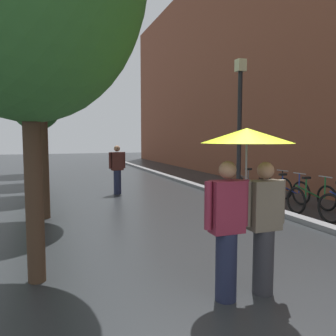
{
  "coord_description": "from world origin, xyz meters",
  "views": [
    {
      "loc": [
        -2.38,
        -2.72,
        1.98
      ],
      "look_at": [
        -0.04,
        3.78,
        1.35
      ],
      "focal_mm": 36.15,
      "sensor_mm": 36.0,
      "label": 1
    }
  ],
  "objects_px": {
    "street_tree_3": "(39,84)",
    "parked_bicycle_1": "(312,198)",
    "parked_bicycle_3": "(272,189)",
    "pedestrian_walking_midground": "(117,168)",
    "street_tree_4": "(36,101)",
    "parked_bicycle_2": "(288,193)",
    "street_tree_2": "(36,84)",
    "couple_under_umbrella": "(246,186)",
    "street_tree_1": "(39,58)",
    "street_lamp_post": "(239,122)",
    "parked_bicycle_4": "(253,185)"
  },
  "relations": [
    {
      "from": "street_tree_2",
      "to": "pedestrian_walking_midground",
      "type": "height_order",
      "value": "street_tree_2"
    },
    {
      "from": "street_tree_4",
      "to": "parked_bicycle_4",
      "type": "xyz_separation_m",
      "value": [
        6.93,
        -10.3,
        -3.57
      ]
    },
    {
      "from": "street_tree_3",
      "to": "parked_bicycle_3",
      "type": "height_order",
      "value": "street_tree_3"
    },
    {
      "from": "street_tree_2",
      "to": "street_lamp_post",
      "type": "bearing_deg",
      "value": -40.92
    },
    {
      "from": "pedestrian_walking_midground",
      "to": "street_lamp_post",
      "type": "bearing_deg",
      "value": -52.77
    },
    {
      "from": "parked_bicycle_4",
      "to": "pedestrian_walking_midground",
      "type": "bearing_deg",
      "value": 153.57
    },
    {
      "from": "street_tree_3",
      "to": "street_tree_4",
      "type": "height_order",
      "value": "street_tree_3"
    },
    {
      "from": "street_tree_2",
      "to": "parked_bicycle_1",
      "type": "distance_m",
      "value": 9.48
    },
    {
      "from": "street_tree_2",
      "to": "pedestrian_walking_midground",
      "type": "xyz_separation_m",
      "value": [
        2.56,
        -1.01,
        -2.9
      ]
    },
    {
      "from": "street_tree_4",
      "to": "parked_bicycle_3",
      "type": "distance_m",
      "value": 13.66
    },
    {
      "from": "street_tree_4",
      "to": "pedestrian_walking_midground",
      "type": "height_order",
      "value": "street_tree_4"
    },
    {
      "from": "street_lamp_post",
      "to": "parked_bicycle_1",
      "type": "bearing_deg",
      "value": -35.36
    },
    {
      "from": "parked_bicycle_1",
      "to": "couple_under_umbrella",
      "type": "bearing_deg",
      "value": -140.85
    },
    {
      "from": "street_lamp_post",
      "to": "street_tree_2",
      "type": "bearing_deg",
      "value": 139.08
    },
    {
      "from": "street_tree_1",
      "to": "street_tree_4",
      "type": "distance_m",
      "value": 11.14
    },
    {
      "from": "street_tree_4",
      "to": "street_lamp_post",
      "type": "xyz_separation_m",
      "value": [
        5.45,
        -11.77,
        -1.56
      ]
    },
    {
      "from": "street_tree_1",
      "to": "parked_bicycle_3",
      "type": "height_order",
      "value": "street_tree_1"
    },
    {
      "from": "street_tree_3",
      "to": "parked_bicycle_1",
      "type": "height_order",
      "value": "street_tree_3"
    },
    {
      "from": "parked_bicycle_2",
      "to": "parked_bicycle_4",
      "type": "relative_size",
      "value": 1.03
    },
    {
      "from": "street_tree_3",
      "to": "street_tree_4",
      "type": "bearing_deg",
      "value": 93.84
    },
    {
      "from": "street_tree_3",
      "to": "parked_bicycle_2",
      "type": "xyz_separation_m",
      "value": [
        6.69,
        -8.18,
        -3.94
      ]
    },
    {
      "from": "street_tree_1",
      "to": "pedestrian_walking_midground",
      "type": "distance_m",
      "value": 4.78
    },
    {
      "from": "street_tree_4",
      "to": "couple_under_umbrella",
      "type": "bearing_deg",
      "value": -80.5
    },
    {
      "from": "street_tree_1",
      "to": "parked_bicycle_1",
      "type": "distance_m",
      "value": 7.69
    },
    {
      "from": "street_tree_2",
      "to": "street_tree_3",
      "type": "xyz_separation_m",
      "value": [
        0.05,
        3.41,
        0.51
      ]
    },
    {
      "from": "street_tree_2",
      "to": "couple_under_umbrella",
      "type": "bearing_deg",
      "value": -74.47
    },
    {
      "from": "street_tree_4",
      "to": "parked_bicycle_1",
      "type": "height_order",
      "value": "street_tree_4"
    },
    {
      "from": "street_tree_1",
      "to": "pedestrian_walking_midground",
      "type": "height_order",
      "value": "street_tree_1"
    },
    {
      "from": "street_lamp_post",
      "to": "pedestrian_walking_midground",
      "type": "bearing_deg",
      "value": 127.23
    },
    {
      "from": "street_tree_3",
      "to": "parked_bicycle_4",
      "type": "relative_size",
      "value": 5.38
    },
    {
      "from": "street_lamp_post",
      "to": "parked_bicycle_2",
      "type": "bearing_deg",
      "value": -8.52
    },
    {
      "from": "street_tree_4",
      "to": "parked_bicycle_1",
      "type": "bearing_deg",
      "value": -61.46
    },
    {
      "from": "street_tree_4",
      "to": "parked_bicycle_1",
      "type": "xyz_separation_m",
      "value": [
        7.0,
        -12.87,
        -3.57
      ]
    },
    {
      "from": "street_tree_3",
      "to": "couple_under_umbrella",
      "type": "height_order",
      "value": "street_tree_3"
    },
    {
      "from": "street_tree_1",
      "to": "street_tree_3",
      "type": "relative_size",
      "value": 0.89
    },
    {
      "from": "street_tree_3",
      "to": "parked_bicycle_4",
      "type": "height_order",
      "value": "street_tree_3"
    },
    {
      "from": "parked_bicycle_2",
      "to": "parked_bicycle_3",
      "type": "height_order",
      "value": "same"
    },
    {
      "from": "parked_bicycle_2",
      "to": "street_lamp_post",
      "type": "height_order",
      "value": "street_lamp_post"
    },
    {
      "from": "street_tree_2",
      "to": "pedestrian_walking_midground",
      "type": "bearing_deg",
      "value": -21.59
    },
    {
      "from": "parked_bicycle_3",
      "to": "pedestrian_walking_midground",
      "type": "distance_m",
      "value": 5.2
    },
    {
      "from": "street_tree_3",
      "to": "street_tree_2",
      "type": "bearing_deg",
      "value": -90.92
    },
    {
      "from": "parked_bicycle_3",
      "to": "parked_bicycle_1",
      "type": "bearing_deg",
      "value": -91.18
    },
    {
      "from": "parked_bicycle_2",
      "to": "parked_bicycle_3",
      "type": "bearing_deg",
      "value": 83.74
    },
    {
      "from": "parked_bicycle_1",
      "to": "couple_under_umbrella",
      "type": "relative_size",
      "value": 0.52
    },
    {
      "from": "parked_bicycle_1",
      "to": "pedestrian_walking_midground",
      "type": "height_order",
      "value": "pedestrian_walking_midground"
    },
    {
      "from": "parked_bicycle_2",
      "to": "couple_under_umbrella",
      "type": "height_order",
      "value": "couple_under_umbrella"
    },
    {
      "from": "couple_under_umbrella",
      "to": "parked_bicycle_4",
      "type": "bearing_deg",
      "value": 55.23
    },
    {
      "from": "parked_bicycle_2",
      "to": "pedestrian_walking_midground",
      "type": "relative_size",
      "value": 0.67
    },
    {
      "from": "street_tree_1",
      "to": "pedestrian_walking_midground",
      "type": "bearing_deg",
      "value": 50.36
    },
    {
      "from": "street_tree_1",
      "to": "street_lamp_post",
      "type": "bearing_deg",
      "value": -7.09
    }
  ]
}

